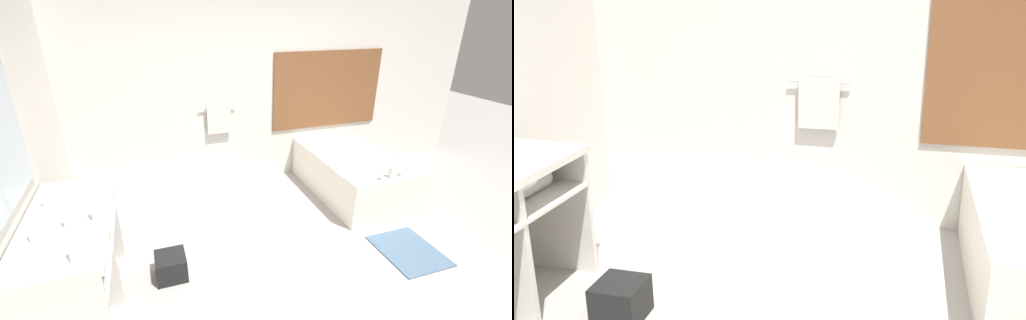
# 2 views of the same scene
# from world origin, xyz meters

# --- Properties ---
(wall_back_with_blinds) EXTENTS (7.40, 0.13, 2.70)m
(wall_back_with_blinds) POSITION_xyz_m (0.05, 2.23, 1.35)
(wall_back_with_blinds) COLOR silver
(wall_back_with_blinds) RESTS_ON ground_plane
(waste_bin) EXTENTS (0.28, 0.28, 0.23)m
(waste_bin) POSITION_xyz_m (-1.19, 0.45, 0.12)
(waste_bin) COLOR black
(waste_bin) RESTS_ON ground_plane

